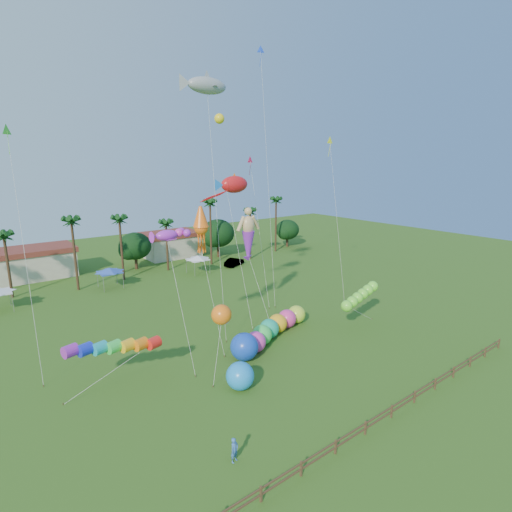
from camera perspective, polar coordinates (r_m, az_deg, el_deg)
ground at (r=35.59m, az=10.36°, el=-17.30°), size 160.00×160.00×0.00m
tree_line at (r=70.80m, az=-14.69°, el=1.71°), size 69.46×8.91×11.00m
buildings_row at (r=74.65m, az=-21.10°, el=0.05°), size 35.00×7.00×4.00m
tent_row at (r=60.93m, az=-20.01°, el=-1.99°), size 31.00×4.00×0.60m
fence at (r=32.24m, az=18.83°, el=-20.10°), size 36.12×0.12×1.00m
car_b at (r=70.65m, az=-3.13°, el=-0.84°), size 4.64×3.13×1.45m
spectator_a at (r=27.18m, az=-3.10°, el=-25.94°), size 0.67×0.53×1.62m
spectator_b at (r=46.53m, az=6.06°, el=-8.27°), size 1.14×1.06×1.86m
caterpillar_inflatable at (r=41.56m, az=1.75°, el=-10.68°), size 12.59×6.17×2.62m
blue_ball at (r=33.65m, az=-2.29°, el=-16.74°), size 2.30×2.30×2.30m
rainbow_tube at (r=34.81m, az=-17.25°, el=-12.58°), size 9.16×1.72×3.65m
green_worm at (r=43.54m, az=12.83°, el=-6.97°), size 8.86×3.72×3.88m
orange_ball_kite at (r=32.99m, az=-4.96°, el=-8.36°), size 2.19×1.70×6.69m
merman_kite at (r=45.48m, az=-1.11°, el=2.58°), size 2.87×5.98×12.48m
fish_kite at (r=46.21m, az=-3.10°, el=10.18°), size 5.45×7.13×16.56m
shark_kite at (r=43.81m, az=-7.00°, el=22.99°), size 6.20×7.32×26.48m
squid_kite at (r=37.97m, az=-7.85°, el=4.00°), size 1.84×4.38×14.07m
lobster_kite at (r=35.26m, az=-12.61°, el=2.89°), size 3.98×5.49×12.50m
delta_kite_red at (r=51.14m, az=-0.78°, el=13.07°), size 1.17×4.96×18.72m
delta_kite_yellow at (r=54.35m, az=10.56°, el=15.45°), size 1.34×4.51×21.21m
delta_kite_green at (r=38.38m, az=-31.95°, el=14.21°), size 0.97×4.73×20.94m
delta_kite_blue at (r=52.28m, az=0.75°, el=26.13°), size 1.17×4.24×31.28m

